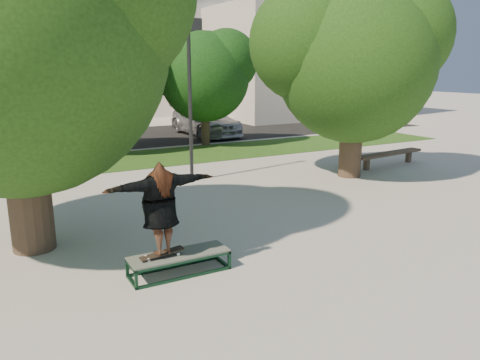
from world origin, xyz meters
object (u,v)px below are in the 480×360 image
lamppost (190,83)px  car_silver_b (205,120)px  bench (389,155)px  grind_box (179,263)px  car_grey (55,132)px  tree_right (352,53)px  tree_left (5,23)px

lamppost → car_silver_b: size_ratio=1.08×
bench → grind_box: bearing=-160.3°
car_grey → bench: bearing=-49.5°
tree_right → car_silver_b: size_ratio=1.15×
tree_right → car_grey: (-7.92, 10.84, -3.34)m
grind_box → car_silver_b: car_silver_b is taller
bench → car_silver_b: bearing=96.1°
tree_right → car_silver_b: bearing=89.6°
lamppost → car_silver_b: bearing=63.0°
grind_box → car_silver_b: 18.24m
car_silver_b → tree_right: bearing=-91.8°
grind_box → car_silver_b: bearing=63.9°
tree_right → lamppost: tree_right is taller
tree_right → bench: (2.58, 0.54, -3.66)m
lamppost → car_silver_b: (5.00, 9.83, -2.33)m
lamppost → car_grey: bearing=108.6°
car_grey → car_silver_b: (8.00, 0.91, 0.06)m
lamppost → grind_box: 7.79m
car_grey → car_silver_b: bearing=1.4°
tree_left → tree_right: 10.41m
tree_left → car_silver_b: size_ratio=1.25×
tree_right → bench: bearing=11.9°
grind_box → bench: bearing=26.1°
lamppost → grind_box: lamppost is taller
lamppost → grind_box: (-3.03, -6.53, -2.96)m
tree_right → bench: 4.51m
lamppost → car_grey: lamppost is taller
lamppost → bench: size_ratio=1.77×
tree_right → car_silver_b: (0.08, 11.75, -3.27)m
grind_box → bench: bench is taller
lamppost → bench: lamppost is taller
tree_left → car_silver_b: tree_left is taller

